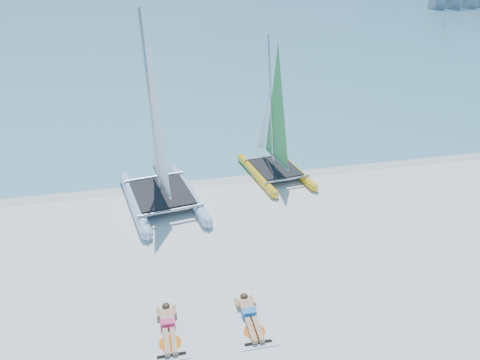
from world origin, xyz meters
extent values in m
plane|color=white|center=(0.00, 0.00, 0.00)|extent=(140.00, 140.00, 0.00)
cube|color=#74B6C1|center=(0.00, 63.00, 0.01)|extent=(140.00, 115.00, 0.01)
cube|color=silver|center=(0.00, 5.50, 0.00)|extent=(140.00, 1.40, 0.01)
cube|color=gray|center=(54.00, 62.00, 1.40)|extent=(2.00, 2.00, 2.80)
cylinder|color=silver|center=(-3.14, 3.66, 0.21)|extent=(1.14, 4.78, 0.42)
cone|color=silver|center=(-3.54, 6.26, 0.21)|extent=(0.49, 0.66, 0.40)
cylinder|color=silver|center=(-1.03, 3.98, 0.21)|extent=(1.14, 4.78, 0.42)
cone|color=silver|center=(-1.43, 6.58, 0.21)|extent=(0.49, 0.66, 0.40)
cube|color=black|center=(-2.09, 3.82, 0.46)|extent=(2.43, 2.91, 0.03)
cylinder|color=#ADAEB4|center=(-2.22, 4.66, 3.74)|extent=(0.29, 1.26, 6.58)
cylinder|color=#FFB01A|center=(2.02, 5.14, 0.17)|extent=(0.83, 3.92, 0.35)
cone|color=#FFB01A|center=(1.75, 7.28, 0.17)|extent=(0.39, 0.54, 0.33)
cylinder|color=#FFB01A|center=(3.75, 5.35, 0.17)|extent=(0.83, 3.92, 0.35)
cone|color=#FFB01A|center=(3.48, 7.49, 0.17)|extent=(0.39, 0.54, 0.33)
cube|color=black|center=(2.88, 5.25, 0.37)|extent=(1.94, 2.34, 0.03)
cylinder|color=#ADAEB4|center=(2.80, 5.94, 3.06)|extent=(0.21, 1.03, 5.39)
cube|color=white|center=(-2.44, -3.19, 0.01)|extent=(1.00, 1.85, 0.02)
cube|color=tan|center=(-2.44, -2.76, 0.12)|extent=(0.36, 0.55, 0.17)
cube|color=#E93674|center=(-2.44, -2.96, 0.12)|extent=(0.37, 0.22, 0.17)
cube|color=tan|center=(-2.44, -3.56, 0.09)|extent=(0.31, 0.85, 0.13)
sphere|color=tan|center=(-2.44, -2.39, 0.16)|extent=(0.21, 0.21, 0.21)
ellipsoid|color=#372514|center=(-2.44, -2.38, 0.20)|extent=(0.22, 0.24, 0.15)
cube|color=white|center=(-0.30, -3.26, 0.01)|extent=(1.00, 1.85, 0.02)
cube|color=tan|center=(-0.30, -2.83, 0.12)|extent=(0.36, 0.55, 0.17)
cube|color=blue|center=(-0.30, -3.03, 0.12)|extent=(0.37, 0.22, 0.17)
cube|color=tan|center=(-0.30, -3.63, 0.09)|extent=(0.31, 0.85, 0.13)
sphere|color=tan|center=(-0.30, -2.46, 0.16)|extent=(0.21, 0.21, 0.21)
ellipsoid|color=#372514|center=(-0.30, -2.45, 0.20)|extent=(0.22, 0.24, 0.15)
camera|label=1|loc=(-2.63, -12.34, 8.75)|focal=35.00mm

